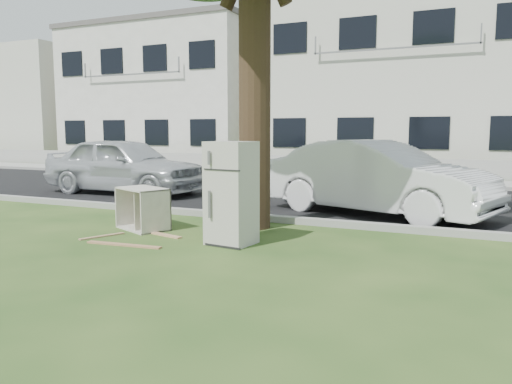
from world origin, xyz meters
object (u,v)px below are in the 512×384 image
at_px(cabinet, 143,209).
at_px(car_left, 125,165).
at_px(car_center, 377,178).
at_px(fridge, 231,193).

distance_m(cabinet, car_left, 5.19).
relative_size(cabinet, car_left, 0.20).
bearing_deg(car_center, fridge, 175.33).
relative_size(fridge, cabinet, 1.67).
relative_size(car_center, car_left, 1.01).
bearing_deg(car_left, fridge, -127.27).
bearing_deg(fridge, car_left, 148.74).
relative_size(cabinet, car_center, 0.20).
relative_size(fridge, car_center, 0.34).
height_order(car_center, car_left, car_left).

